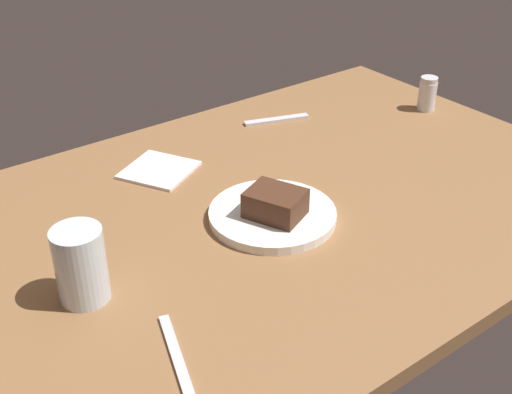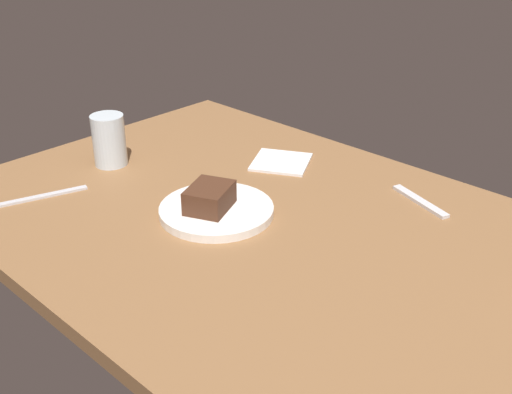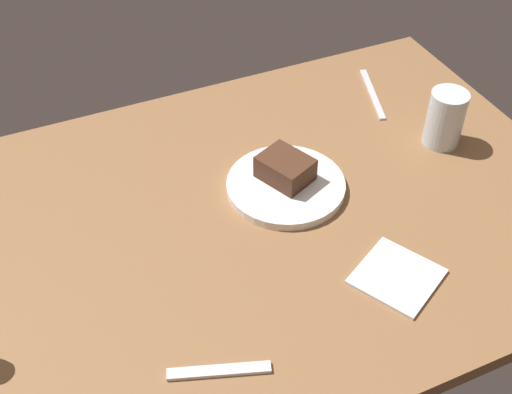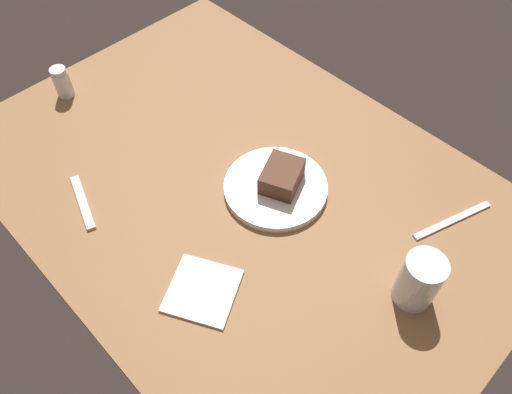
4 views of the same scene
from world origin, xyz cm
name	(u,v)px [view 1 (image 1 of 4)]	position (x,y,z in cm)	size (l,w,h in cm)	color
dining_table	(289,204)	(0.00, 0.00, 1.50)	(120.00, 84.00, 3.00)	brown
dessert_plate	(272,215)	(7.12, 4.02, 3.82)	(22.13, 22.13, 1.65)	white
chocolate_cake_slice	(275,203)	(7.54, 5.29, 6.93)	(9.30, 7.39, 4.57)	#472819
salt_shaker	(427,94)	(-50.89, -11.52, 6.92)	(4.11, 4.11, 7.95)	silver
water_glass	(81,265)	(41.84, 4.11, 8.79)	(7.36, 7.36, 11.58)	silver
dessert_spoon	(276,120)	(-18.80, -27.37, 3.35)	(15.00, 1.80, 0.70)	silver
butter_knife	(179,364)	(38.11, 24.02, 3.25)	(19.00, 1.40, 0.50)	silver
folded_napkin	(159,170)	(14.25, -22.76, 3.30)	(12.33, 12.34, 0.60)	white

